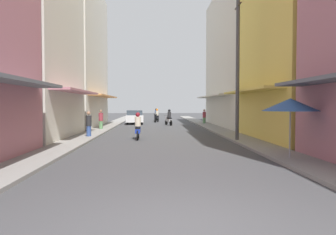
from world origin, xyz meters
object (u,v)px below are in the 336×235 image
at_px(pedestrian_midway, 89,125).
at_px(pedestrian_foreground, 101,120).
at_px(motorbike_white, 156,115).
at_px(motorbike_black, 157,116).
at_px(utility_pole, 238,67).
at_px(parked_car, 135,117).
at_px(motorbike_silver, 169,118).
at_px(motorbike_blue, 138,127).
at_px(vendor_umbrella, 290,105).
at_px(pedestrian_far, 204,117).

relative_size(pedestrian_midway, pedestrian_foreground, 1.00).
xyz_separation_m(motorbike_white, motorbike_black, (0.04, -2.74, 0.00)).
distance_m(motorbike_white, motorbike_black, 2.74).
bearing_deg(utility_pole, parked_car, 111.16).
xyz_separation_m(motorbike_silver, motorbike_black, (-1.14, 5.73, 0.00)).
xyz_separation_m(motorbike_white, utility_pole, (4.25, -22.94, 3.32)).
bearing_deg(parked_car, motorbike_blue, -85.80).
bearing_deg(pedestrian_midway, motorbike_black, 76.64).
xyz_separation_m(motorbike_blue, vendor_umbrella, (5.79, -7.60, 1.32)).
xyz_separation_m(motorbike_white, vendor_umbrella, (4.60, -28.95, 1.32)).
height_order(motorbike_white, motorbike_blue, same).
xyz_separation_m(motorbike_silver, pedestrian_midway, (-5.37, -12.09, 0.11)).
bearing_deg(utility_pole, pedestrian_far, 87.63).
relative_size(parked_car, utility_pole, 0.53).
xyz_separation_m(motorbike_white, motorbike_blue, (-1.19, -21.35, 0.00)).
relative_size(motorbike_blue, utility_pole, 0.23).
xyz_separation_m(motorbike_white, parked_car, (-2.32, -5.96, 0.04)).
bearing_deg(motorbike_black, pedestrian_far, -42.39).
distance_m(pedestrian_far, utility_pole, 16.10).
distance_m(pedestrian_foreground, vendor_umbrella, 17.04).
bearing_deg(utility_pole, motorbike_silver, 102.00).
height_order(motorbike_black, utility_pole, utility_pole).
height_order(parked_car, pedestrian_midway, pedestrian_midway).
height_order(parked_car, utility_pole, utility_pole).
bearing_deg(motorbike_white, parked_car, -111.30).
relative_size(motorbike_silver, motorbike_black, 0.98).
distance_m(motorbike_blue, pedestrian_midway, 3.10).
xyz_separation_m(pedestrian_midway, pedestrian_foreground, (-0.25, 6.00, 0.00)).
bearing_deg(pedestrian_midway, motorbike_blue, -14.61).
bearing_deg(vendor_umbrella, motorbike_white, 99.03).
distance_m(parked_car, pedestrian_foreground, 8.87).
relative_size(pedestrian_foreground, utility_pole, 0.21).
bearing_deg(motorbike_black, vendor_umbrella, -80.12).
height_order(motorbike_silver, pedestrian_midway, pedestrian_midway).
height_order(pedestrian_foreground, utility_pole, utility_pole).
bearing_deg(pedestrian_far, motorbike_blue, -113.29).
xyz_separation_m(motorbike_white, pedestrian_far, (4.91, -7.19, 0.07)).
height_order(motorbike_blue, vendor_umbrella, vendor_umbrella).
bearing_deg(pedestrian_midway, pedestrian_foreground, 92.40).
xyz_separation_m(pedestrian_far, vendor_umbrella, (-0.30, -21.77, 1.24)).
xyz_separation_m(parked_car, pedestrian_foreground, (-2.12, -8.61, 0.07)).
distance_m(motorbike_white, vendor_umbrella, 29.34).
xyz_separation_m(motorbike_silver, motorbike_white, (-1.18, 8.48, 0.00)).
bearing_deg(pedestrian_far, motorbike_black, 137.61).
xyz_separation_m(motorbike_silver, utility_pole, (3.07, -14.46, 3.32)).
height_order(motorbike_white, utility_pole, utility_pole).
relative_size(motorbike_black, vendor_umbrella, 0.79).
relative_size(motorbike_white, motorbike_black, 1.02).
distance_m(motorbike_silver, pedestrian_far, 3.94).
bearing_deg(pedestrian_far, pedestrian_foreground, -141.72).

